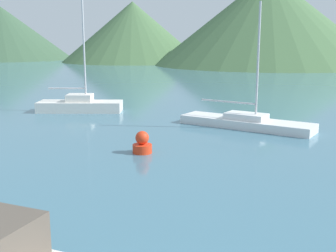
# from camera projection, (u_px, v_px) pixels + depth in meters

# --- Properties ---
(sailboat_inner) EXTENTS (7.66, 4.76, 6.87)m
(sailboat_inner) POSITION_uv_depth(u_px,v_px,m) (246.00, 122.00, 23.74)
(sailboat_inner) COLOR white
(sailboat_inner) RESTS_ON ground_plane
(sailboat_middle) EXTENTS (5.91, 2.66, 9.81)m
(sailboat_middle) POSITION_uv_depth(u_px,v_px,m) (80.00, 104.00, 29.02)
(sailboat_middle) COLOR white
(sailboat_middle) RESTS_ON ground_plane
(buoy_marker) EXTENTS (0.85, 0.85, 0.98)m
(buoy_marker) POSITION_uv_depth(u_px,v_px,m) (142.00, 144.00, 18.37)
(buoy_marker) COLOR red
(buoy_marker) RESTS_ON ground_plane
(hill_west) EXTENTS (35.75, 35.75, 13.50)m
(hill_west) POSITION_uv_depth(u_px,v_px,m) (0.00, 32.00, 106.81)
(hill_west) COLOR #38563D
(hill_west) RESTS_ON ground_plane
(hill_central) EXTENTS (32.13, 32.13, 13.37)m
(hill_central) POSITION_uv_depth(u_px,v_px,m) (133.00, 32.00, 95.51)
(hill_central) COLOR #476B42
(hill_central) RESTS_ON ground_plane
(hill_east) EXTENTS (45.13, 45.13, 17.59)m
(hill_east) POSITION_uv_depth(u_px,v_px,m) (268.00, 20.00, 83.05)
(hill_east) COLOR #476B42
(hill_east) RESTS_ON ground_plane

